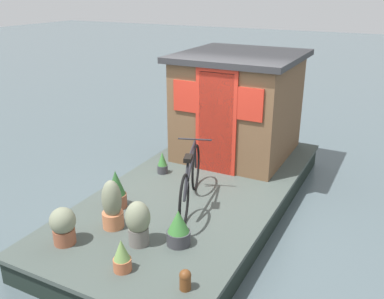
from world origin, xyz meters
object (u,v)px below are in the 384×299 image
(potted_plant_succulent, at_px, (138,222))
(mooring_bollard, at_px, (185,279))
(potted_plant_thyme, at_px, (178,228))
(houseboat_cabin, at_px, (238,105))
(bicycle, at_px, (190,180))
(potted_plant_fern, at_px, (112,206))
(potted_plant_basil, at_px, (63,225))
(potted_plant_lavender, at_px, (162,163))
(potted_plant_sage, at_px, (122,256))
(potted_plant_mint, at_px, (116,190))

(potted_plant_succulent, xyz_separation_m, mooring_bollard, (-0.47, -0.89, -0.18))
(potted_plant_succulent, bearing_deg, potted_plant_thyme, -62.99)
(houseboat_cabin, distance_m, potted_plant_succulent, 3.43)
(bicycle, height_order, potted_plant_fern, bicycle)
(bicycle, height_order, potted_plant_basil, bicycle)
(potted_plant_fern, relative_size, potted_plant_basil, 1.40)
(houseboat_cabin, bearing_deg, potted_plant_thyme, -171.10)
(bicycle, relative_size, potted_plant_basil, 3.60)
(potted_plant_succulent, bearing_deg, potted_plant_lavender, 23.18)
(potted_plant_sage, distance_m, potted_plant_mint, 1.48)
(potted_plant_thyme, height_order, potted_plant_sage, potted_plant_thyme)
(potted_plant_thyme, bearing_deg, houseboat_cabin, 8.90)
(potted_plant_lavender, distance_m, mooring_bollard, 2.96)
(houseboat_cabin, distance_m, potted_plant_lavender, 1.80)
(potted_plant_mint, height_order, potted_plant_lavender, potted_plant_mint)
(potted_plant_lavender, bearing_deg, houseboat_cabin, -28.15)
(houseboat_cabin, xyz_separation_m, potted_plant_thyme, (-3.15, -0.49, -0.72))
(potted_plant_sage, bearing_deg, houseboat_cabin, 2.77)
(potted_plant_succulent, distance_m, mooring_bollard, 1.03)
(houseboat_cabin, relative_size, potted_plant_basil, 4.53)
(potted_plant_succulent, bearing_deg, houseboat_cabin, 1.03)
(potted_plant_mint, bearing_deg, potted_plant_sage, -141.07)
(potted_plant_lavender, xyz_separation_m, potted_plant_succulent, (-1.93, -0.83, 0.12))
(potted_plant_fern, height_order, potted_plant_thyme, potted_plant_fern)
(bicycle, relative_size, potted_plant_lavender, 4.63)
(mooring_bollard, bearing_deg, potted_plant_sage, 93.16)
(potted_plant_basil, distance_m, potted_plant_mint, 1.04)
(potted_plant_fern, relative_size, potted_plant_thyme, 1.45)
(potted_plant_sage, relative_size, potted_plant_succulent, 0.68)
(potted_plant_succulent, relative_size, mooring_bollard, 2.45)
(potted_plant_mint, relative_size, potted_plant_succulent, 0.97)
(potted_plant_fern, distance_m, potted_plant_sage, 0.95)
(bicycle, distance_m, potted_plant_thyme, 1.00)
(potted_plant_thyme, bearing_deg, bicycle, 19.10)
(bicycle, bearing_deg, mooring_bollard, -154.18)
(bicycle, distance_m, potted_plant_succulent, 1.16)
(potted_plant_thyme, bearing_deg, potted_plant_basil, 116.44)
(potted_plant_lavender, distance_m, potted_plant_succulent, 2.11)
(potted_plant_mint, bearing_deg, potted_plant_fern, -148.49)
(potted_plant_sage, height_order, potted_plant_lavender, potted_plant_sage)
(potted_plant_basil, xyz_separation_m, potted_plant_succulent, (0.40, -0.82, 0.05))
(potted_plant_thyme, xyz_separation_m, potted_plant_lavender, (1.71, 1.26, -0.04))
(bicycle, relative_size, potted_plant_fern, 2.58)
(mooring_bollard, bearing_deg, houseboat_cabin, 13.97)
(potted_plant_fern, height_order, potted_plant_basil, potted_plant_fern)
(potted_plant_basil, bearing_deg, potted_plant_sage, -96.65)
(potted_plant_succulent, bearing_deg, potted_plant_mint, 51.48)
(houseboat_cabin, bearing_deg, potted_plant_sage, -177.23)
(houseboat_cabin, height_order, potted_plant_mint, houseboat_cabin)
(potted_plant_fern, relative_size, potted_plant_mint, 1.19)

